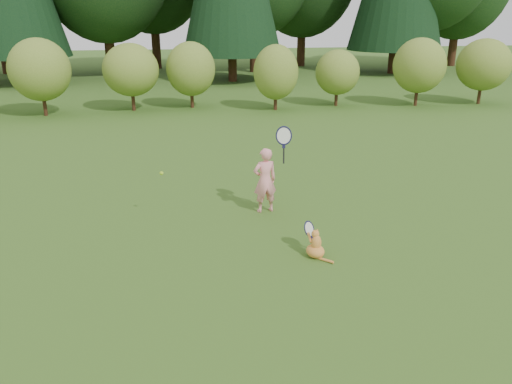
{
  "coord_description": "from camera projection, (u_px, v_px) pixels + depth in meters",
  "views": [
    {
      "loc": [
        -1.26,
        -7.66,
        3.8
      ],
      "look_at": [
        0.2,
        0.8,
        0.7
      ],
      "focal_mm": 35.0,
      "sensor_mm": 36.0,
      "label": 1
    }
  ],
  "objects": [
    {
      "name": "tennis_ball",
      "position": [
        161.0,
        173.0,
        9.34
      ],
      "size": [
        0.07,
        0.07,
        0.07
      ],
      "color": "#97CC18",
      "rests_on": "ground"
    },
    {
      "name": "shrub_row",
      "position": [
        200.0,
        75.0,
        20.17
      ],
      "size": [
        28.0,
        3.0,
        2.8
      ],
      "primitive_type": null,
      "color": "olive",
      "rests_on": "ground"
    },
    {
      "name": "child",
      "position": [
        266.0,
        179.0,
        9.88
      ],
      "size": [
        0.76,
        0.49,
        1.97
      ],
      "rotation": [
        0.0,
        0.0,
        3.31
      ],
      "color": "pink",
      "rests_on": "ground"
    },
    {
      "name": "ground",
      "position": [
        252.0,
        246.0,
        8.59
      ],
      "size": [
        100.0,
        100.0,
        0.0
      ],
      "primitive_type": "plane",
      "color": "#2A5217",
      "rests_on": "ground"
    },
    {
      "name": "cat",
      "position": [
        315.0,
        242.0,
        8.16
      ],
      "size": [
        0.45,
        0.75,
        0.65
      ],
      "rotation": [
        0.0,
        0.0,
        0.3
      ],
      "color": "orange",
      "rests_on": "ground"
    }
  ]
}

